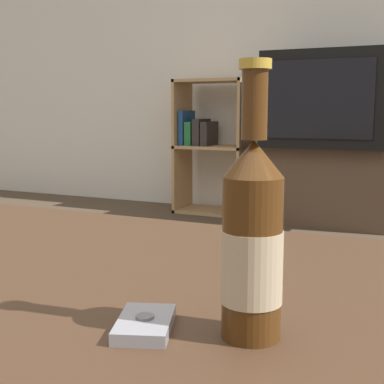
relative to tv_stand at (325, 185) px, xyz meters
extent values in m
cube|color=silver|center=(0.19, 0.27, 1.06)|extent=(8.00, 0.05, 2.60)
cube|color=#422B1C|center=(0.19, -2.76, 0.20)|extent=(1.26, 0.88, 0.04)
cube|color=#4C3828|center=(0.00, 0.00, 0.00)|extent=(0.81, 0.38, 0.48)
cube|color=black|center=(0.00, 0.00, 0.52)|extent=(0.72, 0.53, 0.57)
cube|color=black|center=(0.00, -0.27, 0.52)|extent=(0.59, 0.01, 0.44)
cube|color=tan|center=(-1.01, 0.05, 0.21)|extent=(0.02, 0.30, 0.91)
cube|color=tan|center=(-0.55, 0.05, 0.21)|extent=(0.02, 0.30, 0.91)
cube|color=tan|center=(-0.78, 0.05, -0.23)|extent=(0.49, 0.30, 0.02)
cube|color=tan|center=(-0.78, 0.05, 0.21)|extent=(0.49, 0.30, 0.02)
cube|color=tan|center=(-0.78, 0.05, 0.66)|extent=(0.49, 0.30, 0.02)
cube|color=navy|center=(-0.98, 0.05, 0.34)|extent=(0.03, 0.21, 0.24)
cube|color=#236B38|center=(-0.93, 0.05, 0.30)|extent=(0.05, 0.21, 0.16)
cube|color=#2D2828|center=(-0.87, 0.05, 0.31)|extent=(0.05, 0.21, 0.18)
cube|color=#2D2828|center=(-0.81, 0.05, 0.31)|extent=(0.05, 0.21, 0.16)
cylinder|color=#47280F|center=(0.45, -2.83, 0.31)|extent=(0.06, 0.06, 0.17)
cylinder|color=tan|center=(0.45, -2.83, 0.30)|extent=(0.06, 0.06, 0.08)
cone|color=#47280F|center=(0.45, -2.83, 0.41)|extent=(0.06, 0.06, 0.04)
cylinder|color=#47280F|center=(0.45, -2.83, 0.47)|extent=(0.03, 0.03, 0.07)
cylinder|color=#B79333|center=(0.45, -2.83, 0.51)|extent=(0.03, 0.03, 0.01)
cube|color=gray|center=(0.34, -2.86, 0.23)|extent=(0.08, 0.11, 0.01)
cylinder|color=slate|center=(0.34, -2.86, 0.24)|extent=(0.02, 0.02, 0.00)
camera|label=1|loc=(0.62, -3.34, 0.46)|focal=50.00mm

